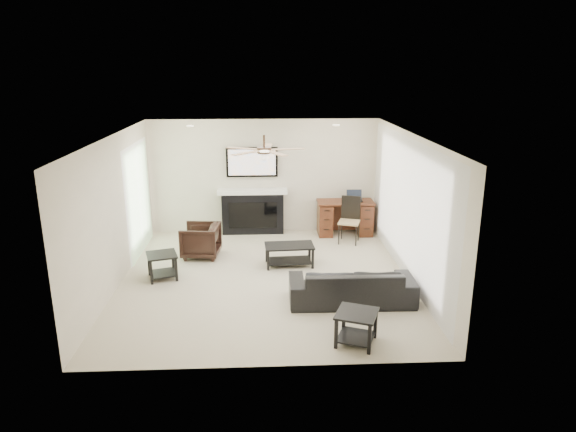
# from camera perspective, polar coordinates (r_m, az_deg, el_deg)

# --- Properties ---
(room_shell) EXTENTS (5.50, 5.54, 2.52)m
(room_shell) POSITION_cam_1_polar(r_m,az_deg,el_deg) (8.63, -1.38, 3.60)
(room_shell) COLOR #B9B195
(room_shell) RESTS_ON ground
(sofa) EXTENTS (1.97, 0.80, 0.57)m
(sofa) POSITION_cam_1_polar(r_m,az_deg,el_deg) (8.17, 7.10, -7.62)
(sofa) COLOR black
(sofa) RESTS_ON ground
(armchair) EXTENTS (0.78, 0.76, 0.65)m
(armchair) POSITION_cam_1_polar(r_m,az_deg,el_deg) (10.12, -9.68, -2.71)
(armchair) COLOR black
(armchair) RESTS_ON ground
(coffee_table) EXTENTS (0.93, 0.55, 0.40)m
(coffee_table) POSITION_cam_1_polar(r_m,az_deg,el_deg) (9.58, 0.15, -4.36)
(coffee_table) COLOR black
(coffee_table) RESTS_ON ground
(end_table_near) EXTENTS (0.68, 0.68, 0.45)m
(end_table_near) POSITION_cam_1_polar(r_m,az_deg,el_deg) (7.07, 7.59, -12.21)
(end_table_near) COLOR black
(end_table_near) RESTS_ON ground
(end_table_left) EXTENTS (0.62, 0.62, 0.45)m
(end_table_left) POSITION_cam_1_polar(r_m,az_deg,el_deg) (9.27, -13.78, -5.42)
(end_table_left) COLOR black
(end_table_left) RESTS_ON ground
(fireplace_unit) EXTENTS (1.52, 0.34, 1.91)m
(fireplace_unit) POSITION_cam_1_polar(r_m,az_deg,el_deg) (11.23, -3.97, 2.75)
(fireplace_unit) COLOR black
(fireplace_unit) RESTS_ON ground
(desk) EXTENTS (1.22, 0.56, 0.76)m
(desk) POSITION_cam_1_polar(r_m,az_deg,el_deg) (11.33, 6.34, -0.20)
(desk) COLOR #3A130E
(desk) RESTS_ON ground
(desk_chair) EXTENTS (0.53, 0.55, 0.97)m
(desk_chair) POSITION_cam_1_polar(r_m,az_deg,el_deg) (10.78, 6.81, -0.50)
(desk_chair) COLOR black
(desk_chair) RESTS_ON ground
(laptop) EXTENTS (0.33, 0.24, 0.23)m
(laptop) POSITION_cam_1_polar(r_m,az_deg,el_deg) (11.22, 7.45, 2.21)
(laptop) COLOR black
(laptop) RESTS_ON desk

